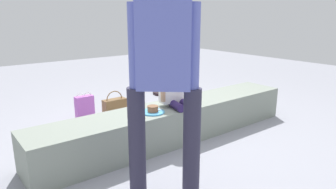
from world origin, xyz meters
The scene contains 12 objects.
ground_plane centered at (0.00, 0.00, 0.00)m, with size 12.00×12.00×0.00m, color #8F919C.
concrete_ledge centered at (0.00, 0.00, 0.18)m, with size 2.91×0.46×0.36m, color gray.
child_seated centered at (-0.04, -0.02, 0.57)m, with size 0.28×0.34×0.48m.
adult_standing centered at (-0.70, -0.77, 0.99)m, with size 0.40×0.37×1.64m.
cake_plate centered at (-0.31, -0.07, 0.38)m, with size 0.22×0.22×0.07m.
gift_bag centered at (-0.49, 1.11, 0.15)m, with size 0.22×0.10×0.34m.
railing_post centered at (1.01, 1.52, 0.35)m, with size 0.36×0.36×0.97m.
water_bottle_near_gift centered at (-0.18, 0.47, 0.10)m, with size 0.08×0.08×0.21m.
party_cup_red centered at (-1.14, 0.57, 0.05)m, with size 0.08×0.08×0.10m, color red.
cake_box_white centered at (0.00, 0.67, 0.06)m, with size 0.29×0.33×0.12m, color white.
handbag_black_leather centered at (0.51, 0.48, 0.12)m, with size 0.33×0.12×0.34m.
handbag_brown_canvas centered at (-0.09, 1.11, 0.10)m, with size 0.30×0.13×0.30m.
Camera 1 is at (-1.85, -2.30, 1.25)m, focal length 32.75 mm.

